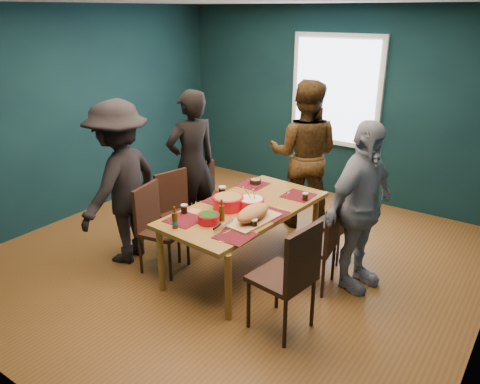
{
  "coord_description": "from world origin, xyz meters",
  "views": [
    {
      "loc": [
        2.72,
        -3.78,
        2.62
      ],
      "look_at": [
        0.16,
        -0.12,
        0.87
      ],
      "focal_mm": 35.0,
      "sensor_mm": 36.0,
      "label": 1
    }
  ],
  "objects_px": {
    "dining_table": "(245,213)",
    "chair_right_mid": "(321,238)",
    "person_back": "(304,155)",
    "bowl_herbs": "(209,218)",
    "chair_right_far": "(340,219)",
    "cutting_board": "(253,214)",
    "person_right": "(361,208)",
    "person_near_left": "(120,183)",
    "chair_left_near": "(156,221)",
    "chair_left_far": "(207,190)",
    "chair_right_near": "(291,271)",
    "bowl_dumpling": "(251,203)",
    "bowl_salad": "(228,202)",
    "person_far_left": "(192,164)",
    "chair_left_mid": "(177,206)"
  },
  "relations": [
    {
      "from": "bowl_herbs",
      "to": "bowl_salad",
      "type": "bearing_deg",
      "value": 98.32
    },
    {
      "from": "person_near_left",
      "to": "chair_right_near",
      "type": "bearing_deg",
      "value": 76.59
    },
    {
      "from": "person_near_left",
      "to": "dining_table",
      "type": "bearing_deg",
      "value": 105.13
    },
    {
      "from": "chair_right_mid",
      "to": "bowl_herbs",
      "type": "xyz_separation_m",
      "value": [
        -0.9,
        -0.62,
        0.21
      ]
    },
    {
      "from": "person_back",
      "to": "bowl_herbs",
      "type": "height_order",
      "value": "person_back"
    },
    {
      "from": "person_far_left",
      "to": "bowl_dumpling",
      "type": "relative_size",
      "value": 6.48
    },
    {
      "from": "chair_right_far",
      "to": "chair_right_near",
      "type": "xyz_separation_m",
      "value": [
        0.19,
        -1.44,
        0.12
      ]
    },
    {
      "from": "chair_right_mid",
      "to": "person_back",
      "type": "height_order",
      "value": "person_back"
    },
    {
      "from": "chair_left_far",
      "to": "chair_left_near",
      "type": "distance_m",
      "value": 1.17
    },
    {
      "from": "chair_left_near",
      "to": "person_back",
      "type": "relative_size",
      "value": 0.5
    },
    {
      "from": "chair_right_far",
      "to": "chair_right_near",
      "type": "distance_m",
      "value": 1.46
    },
    {
      "from": "chair_right_near",
      "to": "person_right",
      "type": "xyz_separation_m",
      "value": [
        0.17,
        1.03,
        0.25
      ]
    },
    {
      "from": "person_near_left",
      "to": "bowl_herbs",
      "type": "distance_m",
      "value": 1.16
    },
    {
      "from": "person_right",
      "to": "bowl_salad",
      "type": "bearing_deg",
      "value": 122.63
    },
    {
      "from": "dining_table",
      "to": "chair_right_mid",
      "type": "bearing_deg",
      "value": 11.57
    },
    {
      "from": "chair_left_far",
      "to": "chair_right_mid",
      "type": "bearing_deg",
      "value": -0.74
    },
    {
      "from": "person_back",
      "to": "person_far_left",
      "type": "bearing_deg",
      "value": 26.1
    },
    {
      "from": "chair_left_mid",
      "to": "chair_right_mid",
      "type": "bearing_deg",
      "value": 20.64
    },
    {
      "from": "dining_table",
      "to": "chair_left_far",
      "type": "relative_size",
      "value": 2.31
    },
    {
      "from": "bowl_dumpling",
      "to": "cutting_board",
      "type": "height_order",
      "value": "bowl_dumpling"
    },
    {
      "from": "bowl_dumpling",
      "to": "chair_right_far",
      "type": "bearing_deg",
      "value": 47.74
    },
    {
      "from": "person_back",
      "to": "bowl_dumpling",
      "type": "relative_size",
      "value": 6.74
    },
    {
      "from": "chair_left_near",
      "to": "chair_right_far",
      "type": "distance_m",
      "value": 2.0
    },
    {
      "from": "chair_right_near",
      "to": "bowl_herbs",
      "type": "relative_size",
      "value": 4.84
    },
    {
      "from": "person_near_left",
      "to": "bowl_salad",
      "type": "xyz_separation_m",
      "value": [
        1.09,
        0.46,
        -0.12
      ]
    },
    {
      "from": "person_right",
      "to": "chair_right_mid",
      "type": "bearing_deg",
      "value": 142.12
    },
    {
      "from": "dining_table",
      "to": "bowl_salad",
      "type": "bearing_deg",
      "value": -130.72
    },
    {
      "from": "chair_right_far",
      "to": "cutting_board",
      "type": "xyz_separation_m",
      "value": [
        -0.49,
        -0.99,
        0.29
      ]
    },
    {
      "from": "chair_left_mid",
      "to": "chair_right_mid",
      "type": "height_order",
      "value": "chair_left_mid"
    },
    {
      "from": "bowl_herbs",
      "to": "cutting_board",
      "type": "relative_size",
      "value": 0.29
    },
    {
      "from": "chair_left_mid",
      "to": "person_near_left",
      "type": "relative_size",
      "value": 0.52
    },
    {
      "from": "chair_left_near",
      "to": "person_near_left",
      "type": "bearing_deg",
      "value": 174.29
    },
    {
      "from": "dining_table",
      "to": "chair_right_near",
      "type": "relative_size",
      "value": 1.87
    },
    {
      "from": "chair_right_near",
      "to": "bowl_dumpling",
      "type": "xyz_separation_m",
      "value": [
        -0.87,
        0.69,
        0.17
      ]
    },
    {
      "from": "dining_table",
      "to": "person_far_left",
      "type": "height_order",
      "value": "person_far_left"
    },
    {
      "from": "dining_table",
      "to": "chair_left_mid",
      "type": "relative_size",
      "value": 2.05
    },
    {
      "from": "chair_right_near",
      "to": "chair_right_mid",
      "type": "bearing_deg",
      "value": 105.18
    },
    {
      "from": "person_right",
      "to": "person_near_left",
      "type": "height_order",
      "value": "person_near_left"
    },
    {
      "from": "chair_right_mid",
      "to": "chair_right_near",
      "type": "xyz_separation_m",
      "value": [
        0.11,
        -0.79,
        0.06
      ]
    },
    {
      "from": "person_near_left",
      "to": "bowl_salad",
      "type": "distance_m",
      "value": 1.19
    },
    {
      "from": "chair_right_near",
      "to": "person_right",
      "type": "bearing_deg",
      "value": 88.12
    },
    {
      "from": "bowl_dumpling",
      "to": "chair_left_near",
      "type": "bearing_deg",
      "value": -146.53
    },
    {
      "from": "bowl_herbs",
      "to": "person_back",
      "type": "bearing_deg",
      "value": 89.07
    },
    {
      "from": "chair_right_far",
      "to": "bowl_herbs",
      "type": "bearing_deg",
      "value": -117.73
    },
    {
      "from": "chair_left_near",
      "to": "person_right",
      "type": "xyz_separation_m",
      "value": [
        1.87,
        0.89,
        0.31
      ]
    },
    {
      "from": "chair_right_near",
      "to": "person_far_left",
      "type": "distance_m",
      "value": 2.24
    },
    {
      "from": "dining_table",
      "to": "chair_left_far",
      "type": "bearing_deg",
      "value": 153.32
    },
    {
      "from": "chair_right_far",
      "to": "bowl_salad",
      "type": "xyz_separation_m",
      "value": [
        -0.88,
        -0.88,
        0.29
      ]
    },
    {
      "from": "chair_left_near",
      "to": "person_right",
      "type": "relative_size",
      "value": 0.55
    },
    {
      "from": "bowl_dumpling",
      "to": "chair_left_far",
      "type": "bearing_deg",
      "value": 150.94
    }
  ]
}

